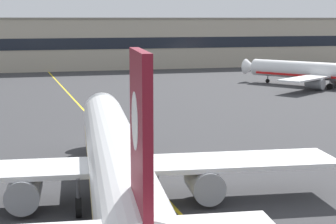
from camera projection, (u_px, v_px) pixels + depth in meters
name	position (u px, v px, depth m)	size (l,w,h in m)	color
taxiway_centreline	(121.00, 150.00, 56.24)	(0.30, 180.00, 0.01)	yellow
airliner_foreground	(116.00, 159.00, 38.87)	(32.33, 41.50, 11.65)	white
airliner_background	(327.00, 72.00, 106.33)	(25.72, 31.47, 10.17)	white
safety_cone_by_nose_gear	(101.00, 148.00, 56.04)	(0.44, 0.44, 0.55)	orange
terminal_building	(43.00, 44.00, 142.60)	(170.22, 12.40, 13.13)	#B2A893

